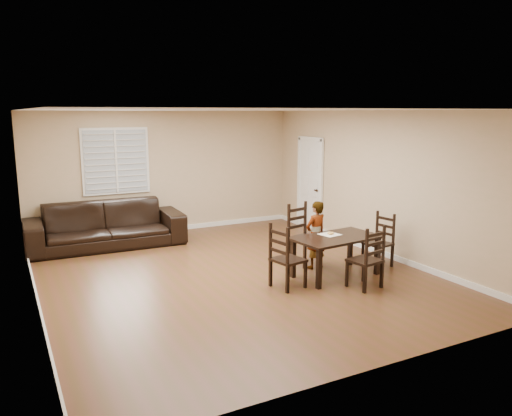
# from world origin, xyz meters

# --- Properties ---
(ground) EXTENTS (7.00, 7.00, 0.00)m
(ground) POSITION_xyz_m (0.00, 0.00, 0.00)
(ground) COLOR #56301D
(ground) RESTS_ON ground
(room) EXTENTS (6.04, 7.04, 2.72)m
(room) POSITION_xyz_m (0.04, 0.18, 1.81)
(room) COLOR tan
(room) RESTS_ON ground
(dining_table) EXTENTS (1.50, 0.94, 0.67)m
(dining_table) POSITION_xyz_m (1.49, -0.82, 0.58)
(dining_table) COLOR black
(dining_table) RESTS_ON ground
(chair_near) EXTENTS (0.58, 0.56, 1.08)m
(chair_near) POSITION_xyz_m (1.38, 0.10, 0.49)
(chair_near) COLOR black
(chair_near) RESTS_ON ground
(chair_far) EXTENTS (0.51, 0.48, 0.99)m
(chair_far) POSITION_xyz_m (1.58, -1.59, 0.45)
(chair_far) COLOR black
(chair_far) RESTS_ON ground
(chair_left) EXTENTS (0.50, 0.53, 1.01)m
(chair_left) POSITION_xyz_m (0.40, -0.94, 0.46)
(chair_left) COLOR black
(chair_left) RESTS_ON ground
(chair_right) EXTENTS (0.46, 0.48, 0.94)m
(chair_right) POSITION_xyz_m (2.58, -0.70, 0.43)
(chair_right) COLOR black
(chair_right) RESTS_ON ground
(child) EXTENTS (0.48, 0.36, 1.18)m
(child) POSITION_xyz_m (1.44, -0.31, 0.59)
(child) COLOR gray
(child) RESTS_ON ground
(napkin) EXTENTS (0.35, 0.35, 0.00)m
(napkin) POSITION_xyz_m (1.47, -0.66, 0.67)
(napkin) COLOR beige
(napkin) RESTS_ON dining_table
(donut) EXTENTS (0.11, 0.11, 0.04)m
(donut) POSITION_xyz_m (1.49, -0.66, 0.69)
(donut) COLOR #C69547
(donut) RESTS_ON napkin
(sofa) EXTENTS (3.07, 1.28, 0.89)m
(sofa) POSITION_xyz_m (-1.50, 2.79, 0.44)
(sofa) COLOR black
(sofa) RESTS_ON ground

